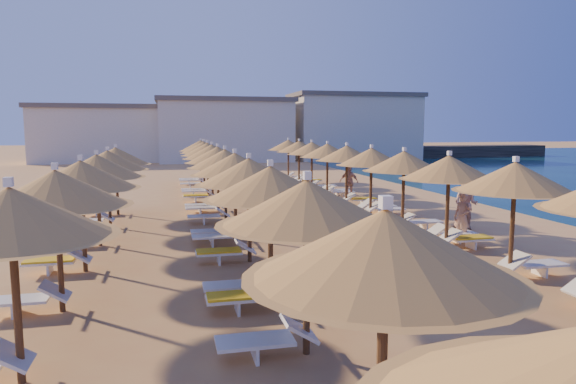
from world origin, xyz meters
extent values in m
plane|color=tan|center=(0.00, 0.00, 0.00)|extent=(220.00, 220.00, 0.00)
cube|color=black|center=(30.00, 45.87, 0.75)|extent=(30.21, 6.08, 1.50)
cube|color=silver|center=(-12.74, 46.68, 3.00)|extent=(15.00, 8.00, 6.00)
cube|color=#59514C|center=(-12.74, 46.68, 6.25)|extent=(15.60, 8.48, 0.50)
cube|color=silver|center=(0.91, 44.38, 3.40)|extent=(15.00, 8.00, 6.80)
cube|color=#59514C|center=(0.91, 44.38, 7.05)|extent=(15.60, 8.48, 0.50)
cube|color=silver|center=(17.04, 44.89, 3.80)|extent=(15.00, 8.00, 7.60)
cube|color=#59514C|center=(17.04, 44.89, 7.85)|extent=(15.60, 8.48, 0.50)
cylinder|color=brown|center=(2.95, -4.75, 1.26)|extent=(0.12, 0.12, 2.52)
cone|color=#A1612E|center=(2.95, -4.75, 2.65)|extent=(2.87, 2.87, 0.75)
cone|color=#A1612E|center=(2.95, -4.75, 2.33)|extent=(3.10, 3.10, 0.12)
cube|color=white|center=(2.95, -4.75, 3.10)|extent=(0.12, 0.12, 0.14)
cylinder|color=brown|center=(2.95, -1.59, 1.26)|extent=(0.12, 0.12, 2.52)
cone|color=#A1612E|center=(2.95, -1.59, 2.65)|extent=(2.87, 2.87, 0.75)
cone|color=#A1612E|center=(2.95, -1.59, 2.33)|extent=(3.10, 3.10, 0.12)
cube|color=white|center=(2.95, -1.59, 3.10)|extent=(0.12, 0.12, 0.14)
cylinder|color=brown|center=(2.95, 1.58, 1.26)|extent=(0.12, 0.12, 2.52)
cone|color=#A1612E|center=(2.95, 1.58, 2.65)|extent=(2.87, 2.87, 0.75)
cone|color=#A1612E|center=(2.95, 1.58, 2.33)|extent=(3.10, 3.10, 0.12)
cube|color=white|center=(2.95, 1.58, 3.10)|extent=(0.12, 0.12, 0.14)
cylinder|color=brown|center=(2.95, 4.74, 1.26)|extent=(0.12, 0.12, 2.52)
cone|color=#A1612E|center=(2.95, 4.74, 2.65)|extent=(2.87, 2.87, 0.75)
cone|color=#A1612E|center=(2.95, 4.74, 2.33)|extent=(3.10, 3.10, 0.12)
cube|color=white|center=(2.95, 4.74, 3.10)|extent=(0.12, 0.12, 0.14)
cylinder|color=brown|center=(2.95, 7.90, 1.26)|extent=(0.12, 0.12, 2.52)
cone|color=#A1612E|center=(2.95, 7.90, 2.65)|extent=(2.87, 2.87, 0.75)
cone|color=#A1612E|center=(2.95, 7.90, 2.33)|extent=(3.10, 3.10, 0.12)
cube|color=white|center=(2.95, 7.90, 3.10)|extent=(0.12, 0.12, 0.14)
cylinder|color=brown|center=(2.95, 11.07, 1.26)|extent=(0.12, 0.12, 2.52)
cone|color=#A1612E|center=(2.95, 11.07, 2.65)|extent=(2.87, 2.87, 0.75)
cone|color=#A1612E|center=(2.95, 11.07, 2.33)|extent=(3.10, 3.10, 0.12)
cube|color=white|center=(2.95, 11.07, 3.10)|extent=(0.12, 0.12, 0.14)
cylinder|color=brown|center=(2.95, 14.23, 1.26)|extent=(0.12, 0.12, 2.52)
cone|color=#A1612E|center=(2.95, 14.23, 2.65)|extent=(2.87, 2.87, 0.75)
cone|color=#A1612E|center=(2.95, 14.23, 2.33)|extent=(3.10, 3.10, 0.12)
cube|color=white|center=(2.95, 14.23, 3.10)|extent=(0.12, 0.12, 0.14)
cylinder|color=brown|center=(2.95, 17.39, 1.26)|extent=(0.12, 0.12, 2.52)
cone|color=#A1612E|center=(2.95, 17.39, 2.65)|extent=(2.87, 2.87, 0.75)
cone|color=#A1612E|center=(2.95, 17.39, 2.33)|extent=(3.10, 3.10, 0.12)
cube|color=white|center=(2.95, 17.39, 3.10)|extent=(0.12, 0.12, 0.14)
cylinder|color=brown|center=(2.95, 20.55, 1.26)|extent=(0.12, 0.12, 2.52)
cone|color=#A1612E|center=(2.95, 20.55, 2.65)|extent=(2.87, 2.87, 0.75)
cone|color=#A1612E|center=(2.95, 20.55, 2.33)|extent=(3.10, 3.10, 0.12)
cube|color=white|center=(2.95, 20.55, 3.10)|extent=(0.12, 0.12, 0.14)
cylinder|color=brown|center=(-3.39, -11.07, 1.26)|extent=(0.12, 0.12, 2.52)
cone|color=#A1612E|center=(-3.39, -11.07, 2.65)|extent=(2.87, 2.87, 0.75)
cone|color=#A1612E|center=(-3.39, -11.07, 2.33)|extent=(3.10, 3.10, 0.12)
cube|color=white|center=(-3.39, -11.07, 3.10)|extent=(0.12, 0.12, 0.14)
cylinder|color=brown|center=(-3.39, -7.91, 1.26)|extent=(0.12, 0.12, 2.52)
cone|color=#A1612E|center=(-3.39, -7.91, 2.65)|extent=(2.87, 2.87, 0.75)
cone|color=#A1612E|center=(-3.39, -7.91, 2.33)|extent=(3.10, 3.10, 0.12)
cube|color=white|center=(-3.39, -7.91, 3.10)|extent=(0.12, 0.12, 0.14)
cylinder|color=brown|center=(-3.39, -4.75, 1.26)|extent=(0.12, 0.12, 2.52)
cone|color=#A1612E|center=(-3.39, -4.75, 2.65)|extent=(2.87, 2.87, 0.75)
cone|color=#A1612E|center=(-3.39, -4.75, 2.33)|extent=(3.10, 3.10, 0.12)
cube|color=white|center=(-3.39, -4.75, 3.10)|extent=(0.12, 0.12, 0.14)
cylinder|color=brown|center=(-3.39, -1.59, 1.26)|extent=(0.12, 0.12, 2.52)
cone|color=#A1612E|center=(-3.39, -1.59, 2.65)|extent=(2.87, 2.87, 0.75)
cone|color=#A1612E|center=(-3.39, -1.59, 2.33)|extent=(3.10, 3.10, 0.12)
cube|color=white|center=(-3.39, -1.59, 3.10)|extent=(0.12, 0.12, 0.14)
cylinder|color=brown|center=(-3.39, 1.58, 1.26)|extent=(0.12, 0.12, 2.52)
cone|color=#A1612E|center=(-3.39, 1.58, 2.65)|extent=(2.87, 2.87, 0.75)
cone|color=#A1612E|center=(-3.39, 1.58, 2.33)|extent=(3.10, 3.10, 0.12)
cube|color=white|center=(-3.39, 1.58, 3.10)|extent=(0.12, 0.12, 0.14)
cylinder|color=brown|center=(-3.39, 4.74, 1.26)|extent=(0.12, 0.12, 2.52)
cone|color=#A1612E|center=(-3.39, 4.74, 2.65)|extent=(2.87, 2.87, 0.75)
cone|color=#A1612E|center=(-3.39, 4.74, 2.33)|extent=(3.10, 3.10, 0.12)
cube|color=white|center=(-3.39, 4.74, 3.10)|extent=(0.12, 0.12, 0.14)
cylinder|color=brown|center=(-3.39, 7.90, 1.26)|extent=(0.12, 0.12, 2.52)
cone|color=#A1612E|center=(-3.39, 7.90, 2.65)|extent=(2.87, 2.87, 0.75)
cone|color=#A1612E|center=(-3.39, 7.90, 2.33)|extent=(3.10, 3.10, 0.12)
cube|color=white|center=(-3.39, 7.90, 3.10)|extent=(0.12, 0.12, 0.14)
cylinder|color=brown|center=(-3.39, 11.07, 1.26)|extent=(0.12, 0.12, 2.52)
cone|color=#A1612E|center=(-3.39, 11.07, 2.65)|extent=(2.87, 2.87, 0.75)
cone|color=#A1612E|center=(-3.39, 11.07, 2.33)|extent=(3.10, 3.10, 0.12)
cube|color=white|center=(-3.39, 11.07, 3.10)|extent=(0.12, 0.12, 0.14)
cylinder|color=brown|center=(-3.39, 14.23, 1.26)|extent=(0.12, 0.12, 2.52)
cone|color=#A1612E|center=(-3.39, 14.23, 2.65)|extent=(2.87, 2.87, 0.75)
cone|color=#A1612E|center=(-3.39, 14.23, 2.33)|extent=(3.10, 3.10, 0.12)
cube|color=white|center=(-3.39, 14.23, 3.10)|extent=(0.12, 0.12, 0.14)
cylinder|color=brown|center=(-3.39, 17.39, 1.26)|extent=(0.12, 0.12, 2.52)
cone|color=#A1612E|center=(-3.39, 17.39, 2.65)|extent=(2.87, 2.87, 0.75)
cone|color=#A1612E|center=(-3.39, 17.39, 2.33)|extent=(3.10, 3.10, 0.12)
cube|color=white|center=(-3.39, 17.39, 3.10)|extent=(0.12, 0.12, 0.14)
cylinder|color=brown|center=(-3.39, 20.55, 1.26)|extent=(0.12, 0.12, 2.52)
cone|color=#A1612E|center=(-3.39, 20.55, 2.65)|extent=(2.87, 2.87, 0.75)
cone|color=#A1612E|center=(-3.39, 20.55, 2.33)|extent=(3.10, 3.10, 0.12)
cube|color=white|center=(-3.39, 20.55, 3.10)|extent=(0.12, 0.12, 0.14)
cylinder|color=brown|center=(-7.90, -7.91, 1.26)|extent=(0.12, 0.12, 2.52)
cone|color=#A1612E|center=(-7.90, -7.91, 2.65)|extent=(2.87, 2.87, 0.75)
cone|color=#A1612E|center=(-7.90, -7.91, 2.33)|extent=(3.10, 3.10, 0.12)
cube|color=white|center=(-7.90, -7.91, 3.10)|extent=(0.12, 0.12, 0.14)
cylinder|color=brown|center=(-7.90, -4.75, 1.26)|extent=(0.12, 0.12, 2.52)
cone|color=#A1612E|center=(-7.90, -4.75, 2.65)|extent=(2.87, 2.87, 0.75)
cone|color=#A1612E|center=(-7.90, -4.75, 2.33)|extent=(3.10, 3.10, 0.12)
cube|color=white|center=(-7.90, -4.75, 3.10)|extent=(0.12, 0.12, 0.14)
cylinder|color=brown|center=(-7.90, -1.59, 1.26)|extent=(0.12, 0.12, 2.52)
cone|color=#A1612E|center=(-7.90, -1.59, 2.65)|extent=(2.87, 2.87, 0.75)
cone|color=#A1612E|center=(-7.90, -1.59, 2.33)|extent=(3.10, 3.10, 0.12)
cube|color=white|center=(-7.90, -1.59, 3.10)|extent=(0.12, 0.12, 0.14)
cylinder|color=brown|center=(-7.90, 1.58, 1.26)|extent=(0.12, 0.12, 2.52)
cone|color=#A1612E|center=(-7.90, 1.58, 2.65)|extent=(2.87, 2.87, 0.75)
cone|color=#A1612E|center=(-7.90, 1.58, 2.33)|extent=(3.10, 3.10, 0.12)
cube|color=white|center=(-7.90, 1.58, 3.10)|extent=(0.12, 0.12, 0.14)
cylinder|color=brown|center=(-7.90, 4.74, 1.26)|extent=(0.12, 0.12, 2.52)
cone|color=#A1612E|center=(-7.90, 4.74, 2.65)|extent=(2.87, 2.87, 0.75)
cone|color=#A1612E|center=(-7.90, 4.74, 2.33)|extent=(3.10, 3.10, 0.12)
cube|color=white|center=(-7.90, 4.74, 3.10)|extent=(0.12, 0.12, 0.14)
cylinder|color=brown|center=(-7.90, 7.90, 1.26)|extent=(0.12, 0.12, 2.52)
cone|color=#A1612E|center=(-7.90, 7.90, 2.65)|extent=(2.87, 2.87, 0.75)
cone|color=#A1612E|center=(-7.90, 7.90, 2.33)|extent=(3.10, 3.10, 0.12)
cube|color=white|center=(-7.90, 7.90, 3.10)|extent=(0.12, 0.12, 0.14)
cube|color=white|center=(-4.29, -7.91, 0.32)|extent=(1.31, 0.63, 0.06)
cube|color=white|center=(-4.29, -7.91, 0.16)|extent=(0.06, 0.57, 0.32)
cube|color=white|center=(-3.52, -7.91, 0.46)|extent=(0.58, 0.63, 0.40)
cube|color=white|center=(3.85, -4.75, 0.32)|extent=(1.31, 0.63, 0.06)
cube|color=white|center=(3.85, -4.75, 0.16)|extent=(0.06, 0.57, 0.32)
cube|color=white|center=(3.08, -4.75, 0.46)|extent=(0.58, 0.63, 0.40)
cube|color=white|center=(-4.29, -4.75, 0.32)|extent=(1.31, 0.63, 0.06)
cube|color=white|center=(-4.29, -4.75, 0.16)|extent=(0.06, 0.57, 0.32)
cube|color=white|center=(-3.52, -4.75, 0.46)|extent=(0.58, 0.63, 0.40)
cube|color=white|center=(-4.29, -5.65, 0.32)|extent=(1.31, 0.63, 0.06)
cube|color=white|center=(-4.29, -5.65, 0.16)|extent=(0.06, 0.57, 0.32)
cube|color=white|center=(-3.52, -5.65, 0.46)|extent=(0.58, 0.63, 0.40)
cube|color=yellow|center=(-4.29, -5.65, 0.38)|extent=(1.26, 0.58, 0.05)
cube|color=white|center=(3.85, -1.59, 0.32)|extent=(1.31, 0.63, 0.06)
cube|color=white|center=(3.85, -1.59, 0.16)|extent=(0.06, 0.57, 0.32)
cube|color=white|center=(3.08, -1.59, 0.46)|extent=(0.58, 0.63, 0.40)
cube|color=yellow|center=(3.85, -1.59, 0.38)|extent=(1.26, 0.58, 0.05)
cube|color=white|center=(3.85, -0.69, 0.32)|extent=(1.31, 0.63, 0.06)
cube|color=white|center=(3.85, -0.69, 0.16)|extent=(0.06, 0.57, 0.32)
cube|color=white|center=(3.08, -0.69, 0.46)|extent=(0.58, 0.63, 0.40)
cube|color=white|center=(-4.29, -1.59, 0.32)|extent=(1.31, 0.63, 0.06)
cube|color=white|center=(-4.29, -1.59, 0.16)|extent=(0.06, 0.57, 0.32)
cube|color=white|center=(-3.52, -1.59, 0.46)|extent=(0.58, 0.63, 0.40)
cube|color=yellow|center=(-4.29, -1.59, 0.38)|extent=(1.26, 0.58, 0.05)
cube|color=white|center=(3.85, 1.58, 0.32)|extent=(1.31, 0.63, 0.06)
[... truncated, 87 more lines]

